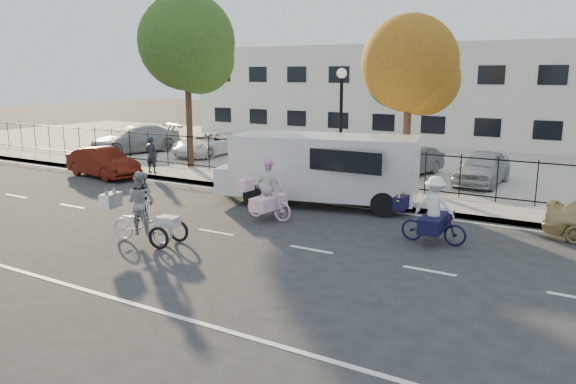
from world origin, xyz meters
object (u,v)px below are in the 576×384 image
Objects in this scene: white_van at (322,167)px; lot_car_a at (135,139)px; unicorn_bike at (268,197)px; pedestrian at (152,155)px; red_sedan at (103,163)px; bull_bike at (433,217)px; lot_car_b at (208,144)px; lot_car_c at (410,162)px; lot_car_d at (483,167)px; lamppost at (341,107)px; zebra_trike at (142,215)px.

white_van reaches higher than lot_car_a.
unicorn_bike is at bearing -113.05° from white_van.
red_sedan is at bearing 28.46° from pedestrian.
lot_car_a is (-18.26, 7.41, 0.16)m from bull_bike.
lot_car_a is at bearing -168.57° from lot_car_b.
lot_car_c is (-3.45, 8.26, 0.03)m from bull_bike.
pedestrian is 0.41× the size of lot_car_d.
bull_bike is 5.11m from white_van.
red_sedan is (-10.20, -0.28, -0.66)m from white_van.
white_van is at bearing -79.80° from red_sedan.
red_sedan is at bearing -38.07° from lot_car_a.
white_van is at bearing -6.26° from unicorn_bike.
lamppost reaches higher than zebra_trike.
unicorn_bike reaches higher than lot_car_d.
pedestrian is (-8.11, 3.48, 0.24)m from unicorn_bike.
red_sedan is at bearing 79.12° from bull_bike.
lamppost is 5.98m from lot_car_d.
white_van is 4.49× the size of pedestrian.
white_van reaches higher than zebra_trike.
lamppost is 5.45m from unicorn_bike.
lot_car_b is 10.81m from lot_car_c.
red_sedan is 6.46m from lot_car_b.
bull_bike is (4.94, 0.20, 0.02)m from unicorn_bike.
zebra_trike is 0.58× the size of lot_car_d.
lot_car_a is at bearing 63.86° from unicorn_bike.
lot_car_b is at bearing 179.30° from lot_car_d.
pedestrian is at bearing 73.13° from bull_bike.
bull_bike is 14.84m from red_sedan.
pedestrian is 0.43× the size of lot_car_c.
white_van is 8.61m from pedestrian.
lot_car_c is (9.60, 4.98, -0.19)m from pedestrian.
white_van is at bearing -2.05° from lot_car_a.
red_sedan is (-8.23, 5.91, -0.11)m from zebra_trike.
zebra_trike reaches higher than lot_car_c.
unicorn_bike is at bearing -116.87° from lot_car_d.
lamppost is at bearing -20.59° from zebra_trike.
zebra_trike is 0.32× the size of white_van.
lot_car_a is 1.38× the size of lot_car_c.
unicorn_bike is 2.69m from white_van.
pedestrian reaches higher than lot_car_a.
zebra_trike reaches higher than lot_car_d.
lot_car_a reaches higher than lot_car_c.
unicorn_bike is 0.49× the size of lot_car_d.
lot_car_b is at bearing 21.99° from zebra_trike.
bull_bike reaches higher than lot_car_d.
white_van is 1.85× the size of red_sedan.
lot_car_a is (-11.80, 11.22, 0.14)m from zebra_trike.
pedestrian reaches higher than lot_car_b.
zebra_trike is 13.22m from lot_car_d.
pedestrian is 13.40m from lot_car_d.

